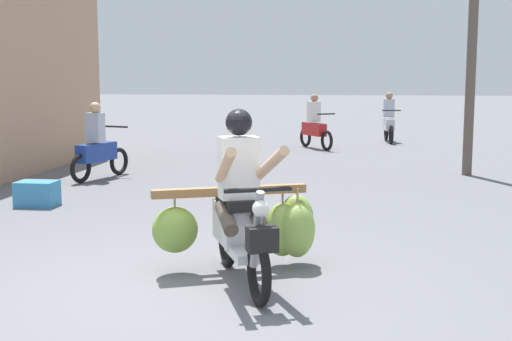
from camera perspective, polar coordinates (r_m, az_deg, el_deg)
ground_plane at (r=6.07m, az=-5.99°, el=-10.08°), size 120.00×120.00×0.00m
motorbike_main_loaded at (r=6.44m, az=-0.62°, el=-4.03°), size 1.66×1.77×1.58m
motorbike_distant_ahead_left at (r=17.64m, az=4.90°, el=3.66°), size 0.95×1.41×1.40m
motorbike_distant_ahead_right at (r=19.72m, az=10.98°, el=4.00°), size 0.50×1.62×1.40m
motorbike_distant_far_ahead at (r=12.67m, az=-13.06°, el=1.82°), size 0.68×1.57×1.40m
produce_crate at (r=10.38m, az=-17.75°, el=-1.84°), size 0.56×0.40×0.36m
utility_pole at (r=13.46m, az=17.57°, el=10.41°), size 0.18×0.18×5.08m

